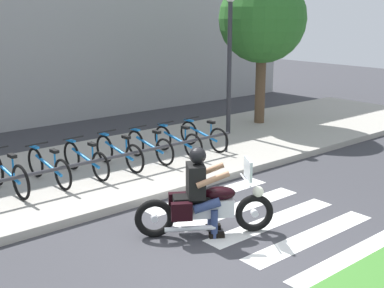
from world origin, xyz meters
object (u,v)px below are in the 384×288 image
(rider, at_px, (201,185))
(bicycle_2, at_px, (49,167))
(bicycle_3, at_px, (85,159))
(bicycle_6, at_px, (177,141))
(bicycle_4, at_px, (119,152))
(tree_near_rack, at_px, (263,20))
(motorcycle, at_px, (206,207))
(bicycle_1, at_px, (8,174))
(bicycle_5, at_px, (150,146))
(street_lamp, at_px, (230,51))
(bicycle_7, at_px, (203,135))
(bike_rack, at_px, (117,158))

(rider, height_order, bicycle_2, rider)
(bicycle_3, distance_m, bicycle_6, 2.40)
(bicycle_4, distance_m, tree_near_rack, 6.40)
(motorcycle, distance_m, bicycle_1, 3.90)
(bicycle_2, bearing_deg, bicycle_5, -0.01)
(bicycle_6, bearing_deg, bicycle_2, -179.99)
(bicycle_4, relative_size, street_lamp, 0.44)
(bicycle_5, xyz_separation_m, street_lamp, (3.20, 0.79, 1.91))
(rider, height_order, bicycle_1, rider)
(bicycle_7, bearing_deg, tree_near_rack, 19.82)
(bicycle_2, relative_size, bicycle_6, 1.02)
(rider, height_order, street_lamp, street_lamp)
(bicycle_3, xyz_separation_m, bicycle_5, (1.60, -0.00, 0.00))
(bicycle_2, xyz_separation_m, tree_near_rack, (7.29, 1.19, 2.68))
(motorcycle, height_order, bicycle_6, motorcycle)
(bicycle_2, xyz_separation_m, bicycle_7, (4.00, -0.00, -0.00))
(bicycle_7, bearing_deg, bicycle_2, 180.00)
(bicycle_5, distance_m, bicycle_6, 0.80)
(bicycle_2, bearing_deg, tree_near_rack, 9.24)
(bicycle_2, distance_m, bicycle_7, 4.00)
(bicycle_7, relative_size, street_lamp, 0.42)
(bicycle_1, relative_size, bicycle_2, 1.01)
(bicycle_6, bearing_deg, rider, -123.35)
(bicycle_4, bearing_deg, bicycle_6, 0.02)
(rider, distance_m, bicycle_1, 3.85)
(bicycle_7, xyz_separation_m, bike_rack, (-2.80, -0.55, 0.09))
(bicycle_2, height_order, bicycle_6, bicycle_2)
(bicycle_5, bearing_deg, bicycle_4, -180.00)
(bicycle_2, bearing_deg, bicycle_1, -179.92)
(bicycle_6, height_order, tree_near_rack, tree_near_rack)
(bicycle_1, bearing_deg, bicycle_6, 0.02)
(rider, xyz_separation_m, bicycle_7, (3.04, 3.41, -0.33))
(bicycle_3, relative_size, street_lamp, 0.43)
(bicycle_1, xyz_separation_m, bicycle_7, (4.80, 0.00, -0.02))
(bicycle_3, bearing_deg, bicycle_2, -179.99)
(bicycle_7, height_order, street_lamp, street_lamp)
(bicycle_3, bearing_deg, bike_rack, -54.21)
(bicycle_2, xyz_separation_m, bicycle_5, (2.40, -0.00, 0.00))
(bicycle_2, distance_m, bike_rack, 1.32)
(bicycle_5, relative_size, tree_near_rack, 0.37)
(bicycle_5, height_order, bike_rack, bicycle_5)
(bicycle_5, bearing_deg, bicycle_3, 179.99)
(street_lamp, bearing_deg, bicycle_6, -161.89)
(bicycle_7, distance_m, bike_rack, 2.85)
(bicycle_7, bearing_deg, street_lamp, 26.13)
(bicycle_6, bearing_deg, bicycle_3, -180.00)
(bicycle_3, relative_size, bicycle_4, 0.99)
(rider, bearing_deg, bicycle_4, 79.30)
(street_lamp, bearing_deg, rider, -137.91)
(bicycle_7, distance_m, tree_near_rack, 4.41)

